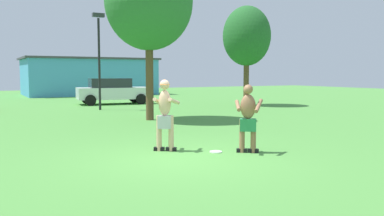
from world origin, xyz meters
TOP-DOWN VIEW (x-y plane):
  - ground_plane at (0.00, 0.00)m, footprint 80.00×80.00m
  - player_with_cap at (0.01, 1.01)m, footprint 0.81×0.74m
  - player_in_green at (1.65, -0.12)m, footprint 0.81×0.75m
  - frisbee at (1.00, 0.26)m, footprint 0.30×0.30m
  - car_white_near_post at (3.37, 16.15)m, footprint 4.48×2.42m
  - lamp_post at (1.61, 12.62)m, footprint 0.60×0.24m
  - outbuilding_behind_lot at (4.91, 28.19)m, footprint 11.16×6.90m
  - tree_left_field at (2.17, 7.25)m, footprint 3.49×3.49m
  - tree_behind_players at (10.00, 11.45)m, footprint 2.79×2.79m

SIDE VIEW (x-z plane):
  - ground_plane at x=0.00m, z-range 0.00..0.00m
  - frisbee at x=1.00m, z-range 0.00..0.03m
  - car_white_near_post at x=3.37m, z-range 0.03..1.61m
  - player_in_green at x=1.65m, z-range 0.04..1.67m
  - player_with_cap at x=0.01m, z-range 0.09..1.84m
  - outbuilding_behind_lot at x=4.91m, z-range 0.01..3.22m
  - lamp_post at x=1.61m, z-range 0.62..5.54m
  - tree_behind_players at x=10.00m, z-range 1.13..6.91m
  - tree_left_field at x=2.17m, z-range 1.38..8.02m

